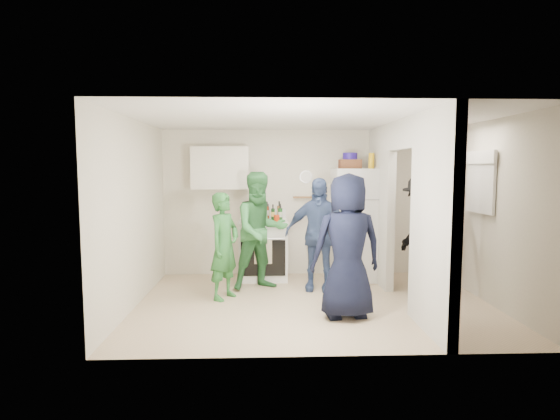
{
  "coord_description": "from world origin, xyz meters",
  "views": [
    {
      "loc": [
        -0.67,
        -5.82,
        1.85
      ],
      "look_at": [
        -0.45,
        0.4,
        1.25
      ],
      "focal_mm": 28.0,
      "sensor_mm": 36.0,
      "label": 1
    }
  ],
  "objects_px": {
    "blue_bowl": "(350,156)",
    "person_green_center": "(261,231)",
    "person_navy": "(347,246)",
    "person_nook": "(424,236)",
    "person_denim": "(318,234)",
    "wicker_basket": "(350,164)",
    "yellow_cup_stack_top": "(371,161)",
    "person_green_left": "(224,246)",
    "fridge": "(356,224)",
    "stove": "(263,250)"
  },
  "relations": [
    {
      "from": "person_denim",
      "to": "person_navy",
      "type": "distance_m",
      "value": 1.27
    },
    {
      "from": "yellow_cup_stack_top",
      "to": "wicker_basket",
      "type": "bearing_deg",
      "value": 154.89
    },
    {
      "from": "person_green_center",
      "to": "fridge",
      "type": "bearing_deg",
      "value": -1.55
    },
    {
      "from": "person_navy",
      "to": "wicker_basket",
      "type": "bearing_deg",
      "value": -108.85
    },
    {
      "from": "wicker_basket",
      "to": "person_green_center",
      "type": "bearing_deg",
      "value": -157.47
    },
    {
      "from": "blue_bowl",
      "to": "person_green_left",
      "type": "relative_size",
      "value": 0.16
    },
    {
      "from": "person_green_left",
      "to": "person_denim",
      "type": "height_order",
      "value": "person_denim"
    },
    {
      "from": "fridge",
      "to": "person_nook",
      "type": "height_order",
      "value": "fridge"
    },
    {
      "from": "blue_bowl",
      "to": "person_green_center",
      "type": "xyz_separation_m",
      "value": [
        -1.48,
        -0.61,
        -1.15
      ]
    },
    {
      "from": "fridge",
      "to": "person_nook",
      "type": "relative_size",
      "value": 1.04
    },
    {
      "from": "stove",
      "to": "blue_bowl",
      "type": "bearing_deg",
      "value": 0.8
    },
    {
      "from": "fridge",
      "to": "person_nook",
      "type": "distance_m",
      "value": 1.29
    },
    {
      "from": "wicker_basket",
      "to": "person_denim",
      "type": "distance_m",
      "value": 1.42
    },
    {
      "from": "person_green_center",
      "to": "person_nook",
      "type": "bearing_deg",
      "value": -32.56
    },
    {
      "from": "wicker_basket",
      "to": "person_navy",
      "type": "height_order",
      "value": "wicker_basket"
    },
    {
      "from": "wicker_basket",
      "to": "yellow_cup_stack_top",
      "type": "distance_m",
      "value": 0.36
    },
    {
      "from": "person_nook",
      "to": "person_green_left",
      "type": "bearing_deg",
      "value": -96.89
    },
    {
      "from": "wicker_basket",
      "to": "yellow_cup_stack_top",
      "type": "bearing_deg",
      "value": -25.11
    },
    {
      "from": "stove",
      "to": "blue_bowl",
      "type": "distance_m",
      "value": 2.12
    },
    {
      "from": "yellow_cup_stack_top",
      "to": "person_green_left",
      "type": "bearing_deg",
      "value": -157.3
    },
    {
      "from": "fridge",
      "to": "wicker_basket",
      "type": "height_order",
      "value": "wicker_basket"
    },
    {
      "from": "stove",
      "to": "person_green_left",
      "type": "xyz_separation_m",
      "value": [
        -0.54,
        -1.09,
        0.27
      ]
    },
    {
      "from": "person_nook",
      "to": "person_green_center",
      "type": "bearing_deg",
      "value": -108.84
    },
    {
      "from": "yellow_cup_stack_top",
      "to": "person_denim",
      "type": "relative_size",
      "value": 0.15
    },
    {
      "from": "stove",
      "to": "person_denim",
      "type": "relative_size",
      "value": 0.57
    },
    {
      "from": "person_navy",
      "to": "person_nook",
      "type": "bearing_deg",
      "value": -152.79
    },
    {
      "from": "person_navy",
      "to": "person_nook",
      "type": "height_order",
      "value": "person_navy"
    },
    {
      "from": "stove",
      "to": "person_navy",
      "type": "distance_m",
      "value": 2.23
    },
    {
      "from": "person_green_left",
      "to": "person_green_center",
      "type": "xyz_separation_m",
      "value": [
        0.51,
        0.5,
        0.14
      ]
    },
    {
      "from": "yellow_cup_stack_top",
      "to": "person_navy",
      "type": "distance_m",
      "value": 2.22
    },
    {
      "from": "wicker_basket",
      "to": "person_nook",
      "type": "height_order",
      "value": "wicker_basket"
    },
    {
      "from": "fridge",
      "to": "yellow_cup_stack_top",
      "type": "distance_m",
      "value": 1.07
    },
    {
      "from": "person_navy",
      "to": "fridge",
      "type": "bearing_deg",
      "value": -111.99
    },
    {
      "from": "person_green_left",
      "to": "person_navy",
      "type": "xyz_separation_m",
      "value": [
        1.58,
        -0.84,
        0.14
      ]
    },
    {
      "from": "person_green_left",
      "to": "person_nook",
      "type": "relative_size",
      "value": 0.85
    },
    {
      "from": "fridge",
      "to": "person_green_center",
      "type": "height_order",
      "value": "fridge"
    },
    {
      "from": "person_navy",
      "to": "person_denim",
      "type": "bearing_deg",
      "value": -87.72
    },
    {
      "from": "fridge",
      "to": "person_green_center",
      "type": "relative_size",
      "value": 1.03
    },
    {
      "from": "wicker_basket",
      "to": "blue_bowl",
      "type": "relative_size",
      "value": 1.46
    },
    {
      "from": "wicker_basket",
      "to": "person_green_center",
      "type": "xyz_separation_m",
      "value": [
        -1.48,
        -0.61,
        -1.02
      ]
    },
    {
      "from": "stove",
      "to": "person_nook",
      "type": "height_order",
      "value": "person_nook"
    },
    {
      "from": "wicker_basket",
      "to": "yellow_cup_stack_top",
      "type": "xyz_separation_m",
      "value": [
        0.32,
        -0.15,
        0.05
      ]
    },
    {
      "from": "yellow_cup_stack_top",
      "to": "person_denim",
      "type": "xyz_separation_m",
      "value": [
        -0.93,
        -0.56,
        -1.11
      ]
    },
    {
      "from": "stove",
      "to": "person_green_left",
      "type": "bearing_deg",
      "value": -116.47
    },
    {
      "from": "stove",
      "to": "person_green_center",
      "type": "relative_size",
      "value": 0.54
    },
    {
      "from": "blue_bowl",
      "to": "person_denim",
      "type": "xyz_separation_m",
      "value": [
        -0.61,
        -0.71,
        -1.19
      ]
    },
    {
      "from": "stove",
      "to": "person_nook",
      "type": "xyz_separation_m",
      "value": [
        2.31,
        -1.07,
        0.4
      ]
    },
    {
      "from": "stove",
      "to": "yellow_cup_stack_top",
      "type": "bearing_deg",
      "value": -4.22
    },
    {
      "from": "person_denim",
      "to": "blue_bowl",
      "type": "bearing_deg",
      "value": 61.15
    },
    {
      "from": "blue_bowl",
      "to": "person_green_left",
      "type": "height_order",
      "value": "blue_bowl"
    }
  ]
}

